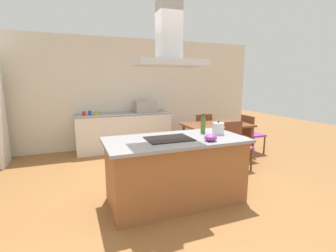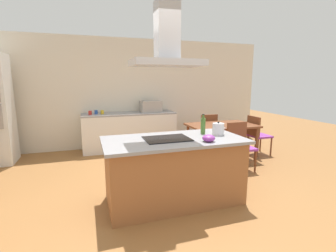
{
  "view_description": "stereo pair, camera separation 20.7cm",
  "coord_description": "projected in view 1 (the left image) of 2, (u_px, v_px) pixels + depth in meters",
  "views": [
    {
      "loc": [
        -1.29,
        -2.97,
        1.67
      ],
      "look_at": [
        0.05,
        0.4,
        1.0
      ],
      "focal_mm": 26.29,
      "sensor_mm": 36.0,
      "label": 1
    },
    {
      "loc": [
        -1.1,
        -3.04,
        1.67
      ],
      "look_at": [
        0.05,
        0.4,
        1.0
      ],
      "focal_mm": 26.29,
      "sensor_mm": 36.0,
      "label": 2
    }
  ],
  "objects": [
    {
      "name": "coffee_mug_yellow",
      "position": [
        96.0,
        113.0,
        5.66
      ],
      "size": [
        0.08,
        0.08,
        0.09
      ],
      "primitive_type": "cylinder",
      "color": "gold",
      "rests_on": "back_counter"
    },
    {
      "name": "olive_oil_bottle",
      "position": [
        203.0,
        125.0,
        3.63
      ],
      "size": [
        0.07,
        0.07,
        0.29
      ],
      "color": "#47722D",
      "rests_on": "kitchen_island"
    },
    {
      "name": "tea_kettle",
      "position": [
        218.0,
        128.0,
        3.57
      ],
      "size": [
        0.22,
        0.17,
        0.2
      ],
      "color": "silver",
      "rests_on": "kitchen_island"
    },
    {
      "name": "chair_at_right_end",
      "position": [
        251.0,
        132.0,
        5.67
      ],
      "size": [
        0.42,
        0.42,
        0.89
      ],
      "color": "purple",
      "rests_on": "ground"
    },
    {
      "name": "mixing_bowl",
      "position": [
        211.0,
        138.0,
        3.18
      ],
      "size": [
        0.16,
        0.16,
        0.09
      ],
      "primitive_type": "ellipsoid",
      "color": "purple",
      "rests_on": "kitchen_island"
    },
    {
      "name": "countertop_microwave",
      "position": [
        145.0,
        106.0,
        6.08
      ],
      "size": [
        0.5,
        0.38,
        0.28
      ],
      "primitive_type": "cube",
      "color": "#9E9993",
      "rests_on": "back_counter"
    },
    {
      "name": "back_counter",
      "position": [
        124.0,
        131.0,
        5.99
      ],
      "size": [
        2.23,
        0.62,
        0.9
      ],
      "color": "silver",
      "rests_on": "ground"
    },
    {
      "name": "dining_table",
      "position": [
        217.0,
        128.0,
        5.31
      ],
      "size": [
        1.4,
        0.9,
        0.75
      ],
      "color": "brown",
      "rests_on": "ground"
    },
    {
      "name": "cooktop",
      "position": [
        169.0,
        139.0,
        3.29
      ],
      "size": [
        0.6,
        0.44,
        0.01
      ],
      "primitive_type": "cube",
      "color": "black",
      "rests_on": "kitchen_island"
    },
    {
      "name": "range_hood",
      "position": [
        169.0,
        46.0,
        3.07
      ],
      "size": [
        0.9,
        0.55,
        0.78
      ],
      "color": "#ADADB2"
    },
    {
      "name": "coffee_mug_red",
      "position": [
        84.0,
        113.0,
        5.53
      ],
      "size": [
        0.08,
        0.08,
        0.09
      ],
      "primitive_type": "cylinder",
      "color": "red",
      "rests_on": "back_counter"
    },
    {
      "name": "chair_facing_back_wall",
      "position": [
        201.0,
        129.0,
        5.95
      ],
      "size": [
        0.42,
        0.42,
        0.89
      ],
      "color": "purple",
      "rests_on": "ground"
    },
    {
      "name": "ground",
      "position": [
        145.0,
        166.0,
        4.86
      ],
      "size": [
        16.0,
        16.0,
        0.0
      ],
      "primitive_type": "plane",
      "color": "#936033"
    },
    {
      "name": "chair_facing_island",
      "position": [
        236.0,
        142.0,
        4.73
      ],
      "size": [
        0.42,
        0.42,
        0.89
      ],
      "color": "purple",
      "rests_on": "ground"
    },
    {
      "name": "kitchen_island",
      "position": [
        176.0,
        170.0,
        3.4
      ],
      "size": [
        1.9,
        0.95,
        0.9
      ],
      "color": "#995B33",
      "rests_on": "ground"
    },
    {
      "name": "coffee_mug_blue",
      "position": [
        90.0,
        113.0,
        5.65
      ],
      "size": [
        0.08,
        0.08,
        0.09
      ],
      "primitive_type": "cylinder",
      "color": "#2D56B2",
      "rests_on": "back_counter"
    },
    {
      "name": "wall_back",
      "position": [
        125.0,
        93.0,
        6.21
      ],
      "size": [
        7.2,
        0.1,
        2.7
      ],
      "primitive_type": "cube",
      "color": "beige",
      "rests_on": "ground"
    }
  ]
}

